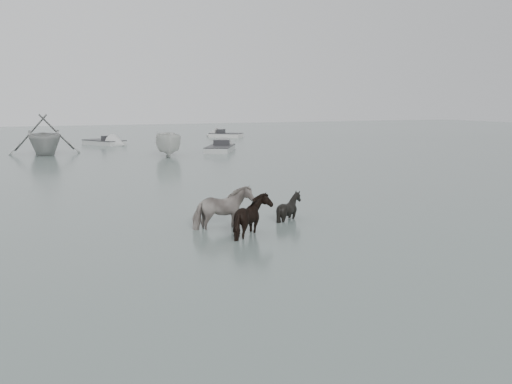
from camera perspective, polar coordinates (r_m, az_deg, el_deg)
ground at (r=15.46m, az=-4.42°, el=-4.02°), size 140.00×140.00×0.00m
pony_pinto at (r=15.79m, az=-3.38°, el=-1.14°), size 1.73×0.92×1.40m
pony_dark at (r=14.91m, az=-0.22°, el=-1.91°), size 1.50×1.61×1.31m
pony_black at (r=17.01m, az=3.33°, el=-0.80°), size 1.18×1.09×1.16m
rowboat_trail at (r=39.98m, az=-20.44°, el=5.54°), size 4.65×5.36×2.79m
boat_small at (r=36.74m, az=-8.72°, el=4.88°), size 2.60×4.63×1.69m
skiff_port at (r=39.95m, az=-3.60°, el=4.63°), size 4.10×5.70×0.75m
skiff_mid at (r=47.32m, az=-14.96°, el=5.04°), size 3.81×5.32×0.75m
skiff_star at (r=55.45m, az=-3.02°, el=5.90°), size 4.25×3.95×0.75m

